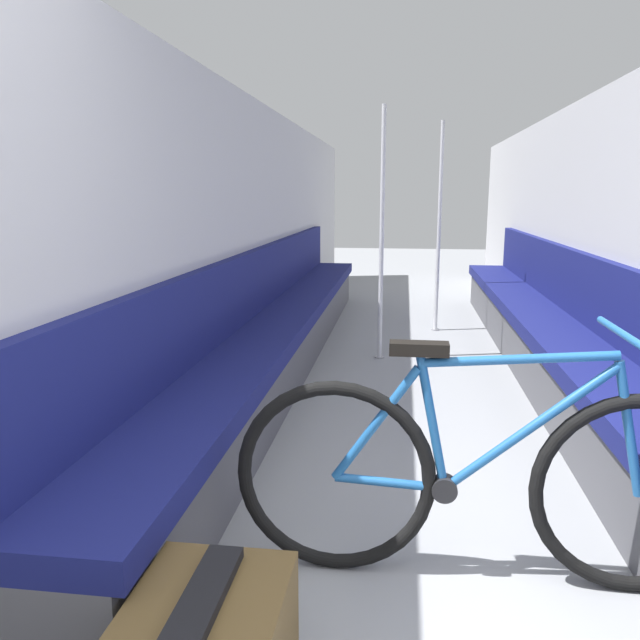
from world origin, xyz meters
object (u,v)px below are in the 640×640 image
bench_seat_row_right (551,339)px  bench_seat_row_left (281,331)px  grab_pole_near (439,231)px  grab_pole_far (382,239)px  bicycle (482,480)px

bench_seat_row_right → bench_seat_row_left: bearing=180.0°
grab_pole_near → grab_pole_far: 1.28m
grab_pole_far → bench_seat_row_left: bearing=-148.5°
bench_seat_row_left → grab_pole_far: grab_pole_far is taller
bicycle → bench_seat_row_left: bearing=125.4°
bench_seat_row_left → bicycle: bench_seat_row_left is taller
bench_seat_row_right → grab_pole_near: (-0.75, 1.63, 0.68)m
bench_seat_row_left → bicycle: 2.86m
grab_pole_far → bench_seat_row_right: bearing=-19.8°
bicycle → grab_pole_far: (-0.47, 3.04, 0.61)m
grab_pole_far → bicycle: bearing=-81.2°
bench_seat_row_left → bicycle: bearing=-64.6°
grab_pole_near → grab_pole_far: bearing=-113.9°
bench_seat_row_right → bicycle: size_ratio=3.83×
bicycle → grab_pole_near: 4.25m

